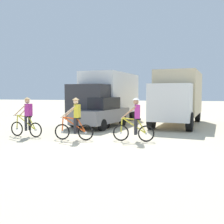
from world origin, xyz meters
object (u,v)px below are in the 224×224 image
box_truck_tan_camper (178,95)px  cyclist_near_camera (135,121)px  cyclist_cowboy_hat (75,120)px  box_truck_avon_van (108,95)px  cyclist_orange_shirt (27,118)px  sedan_parked (101,112)px

box_truck_tan_camper → cyclist_near_camera: size_ratio=3.85×
box_truck_tan_camper → cyclist_cowboy_hat: 7.98m
cyclist_cowboy_hat → box_truck_avon_van: bearing=94.0°
box_truck_avon_van → cyclist_orange_shirt: 6.87m
box_truck_avon_van → cyclist_near_camera: size_ratio=3.84×
cyclist_orange_shirt → cyclist_near_camera: (4.97, 0.14, 0.00)m
box_truck_tan_camper → sedan_parked: bearing=-149.6°
cyclist_orange_shirt → box_truck_avon_van: bearing=73.0°
box_truck_avon_van → cyclist_near_camera: box_truck_avon_van is taller
box_truck_tan_camper → cyclist_cowboy_hat: (-4.14, -6.74, -1.03)m
box_truck_avon_van → sedan_parked: box_truck_avon_van is taller
cyclist_orange_shirt → cyclist_near_camera: 4.97m
box_truck_avon_van → box_truck_tan_camper: bearing=0.4°
cyclist_near_camera → cyclist_cowboy_hat: bearing=-171.9°
box_truck_tan_camper → sedan_parked: 5.09m
box_truck_avon_van → sedan_parked: (0.31, -2.50, -0.99)m
sedan_parked → cyclist_near_camera: cyclist_near_camera is taller
box_truck_tan_camper → cyclist_orange_shirt: box_truck_tan_camper is taller
sedan_parked → box_truck_avon_van: bearing=97.0°
box_truck_avon_van → cyclist_cowboy_hat: 6.81m
cyclist_cowboy_hat → box_truck_tan_camper: bearing=58.4°
box_truck_tan_camper → cyclist_near_camera: 6.67m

